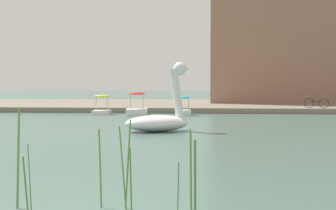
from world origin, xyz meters
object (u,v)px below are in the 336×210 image
at_px(swan_boat, 160,117).
at_px(pedal_boat_red, 137,109).
at_px(pedal_boat_cyan, 183,109).
at_px(parked_van, 297,92).
at_px(pedal_boat_yellow, 102,109).
at_px(bicycle_parked, 316,103).

bearing_deg(swan_boat, pedal_boat_red, 104.69).
xyz_separation_m(pedal_boat_cyan, parked_van, (10.60, 15.80, 1.05)).
distance_m(pedal_boat_yellow, bicycle_parked, 15.54).
height_order(pedal_boat_yellow, bicycle_parked, pedal_boat_yellow).
distance_m(swan_boat, pedal_boat_red, 11.57).
bearing_deg(swan_boat, parked_van, 68.32).
relative_size(pedal_boat_cyan, pedal_boat_yellow, 1.13).
distance_m(swan_boat, pedal_boat_yellow, 12.84).
height_order(pedal_boat_yellow, parked_van, parked_van).
height_order(swan_boat, bicycle_parked, swan_boat).
bearing_deg(pedal_boat_yellow, pedal_boat_red, -8.92).
height_order(pedal_boat_cyan, pedal_boat_yellow, pedal_boat_yellow).
bearing_deg(parked_van, pedal_boat_cyan, -123.87).
distance_m(pedal_boat_red, bicycle_parked, 13.09).
xyz_separation_m(swan_boat, pedal_boat_red, (-2.93, 11.19, -0.20)).
relative_size(pedal_boat_cyan, parked_van, 0.41).
xyz_separation_m(swan_boat, pedal_boat_cyan, (0.23, 11.46, -0.20)).
height_order(swan_boat, pedal_boat_red, swan_boat).
distance_m(pedal_boat_red, parked_van, 21.19).
relative_size(pedal_boat_red, bicycle_parked, 1.45).
height_order(pedal_boat_red, pedal_boat_yellow, pedal_boat_red).
xyz_separation_m(swan_boat, bicycle_parked, (9.79, 14.21, 0.15)).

